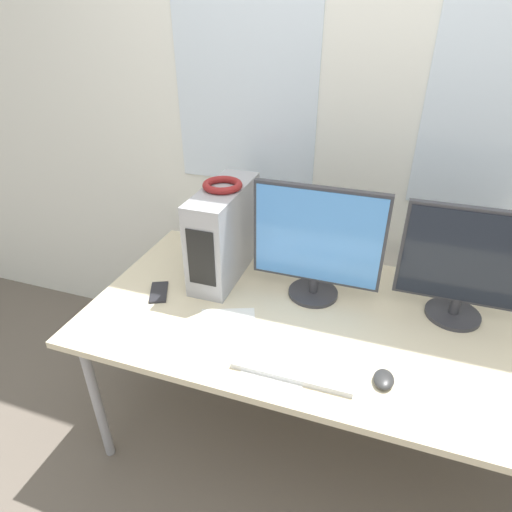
{
  "coord_description": "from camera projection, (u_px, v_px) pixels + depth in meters",
  "views": [
    {
      "loc": [
        0.15,
        -0.87,
        1.75
      ],
      "look_at": [
        -0.3,
        0.47,
        0.92
      ],
      "focal_mm": 30.0,
      "sensor_mm": 36.0,
      "label": 1
    }
  ],
  "objects": [
    {
      "name": "desk",
      "position": [
        328.0,
        326.0,
        1.69
      ],
      "size": [
        1.89,
        0.94,
        0.7
      ],
      "color": "beige",
      "rests_on": "ground_plane"
    },
    {
      "name": "headphones",
      "position": [
        222.0,
        185.0,
        1.75
      ],
      "size": [
        0.16,
        0.16,
        0.03
      ],
      "color": "maroon",
      "rests_on": "pc_tower"
    },
    {
      "name": "keyboard",
      "position": [
        295.0,
        365.0,
        1.43
      ],
      "size": [
        0.41,
        0.15,
        0.02
      ],
      "color": "silver",
      "rests_on": "desk"
    },
    {
      "name": "wall_back",
      "position": [
        368.0,
        114.0,
        1.83
      ],
      "size": [
        8.0,
        0.07,
        2.7
      ],
      "color": "silver",
      "rests_on": "ground_plane"
    },
    {
      "name": "cell_phone",
      "position": [
        159.0,
        292.0,
        1.81
      ],
      "size": [
        0.12,
        0.16,
        0.01
      ],
      "rotation": [
        0.0,
        0.0,
        0.43
      ],
      "color": "#232328",
      "rests_on": "desk"
    },
    {
      "name": "monitor_main",
      "position": [
        317.0,
        242.0,
        1.67
      ],
      "size": [
        0.52,
        0.21,
        0.48
      ],
      "color": "#333338",
      "rests_on": "desk"
    },
    {
      "name": "mouse",
      "position": [
        384.0,
        379.0,
        1.37
      ],
      "size": [
        0.07,
        0.09,
        0.03
      ],
      "color": "#2D2D2D",
      "rests_on": "desk"
    },
    {
      "name": "monitor_right_near",
      "position": [
        467.0,
        264.0,
        1.56
      ],
      "size": [
        0.48,
        0.21,
        0.46
      ],
      "color": "#333338",
      "rests_on": "desk"
    },
    {
      "name": "pc_tower",
      "position": [
        224.0,
        232.0,
        1.86
      ],
      "size": [
        0.16,
        0.48,
        0.4
      ],
      "color": "#9E9EA3",
      "rests_on": "desk"
    },
    {
      "name": "paper_sheet_left",
      "position": [
        228.0,
        333.0,
        1.59
      ],
      "size": [
        0.3,
        0.35,
        0.0
      ],
      "rotation": [
        0.0,
        0.0,
        0.38
      ],
      "color": "white",
      "rests_on": "desk"
    },
    {
      "name": "paper_sheet_front",
      "position": [
        281.0,
        357.0,
        1.48
      ],
      "size": [
        0.22,
        0.31,
        0.0
      ],
      "rotation": [
        0.0,
        0.0,
        -0.05
      ],
      "color": "white",
      "rests_on": "desk"
    }
  ]
}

